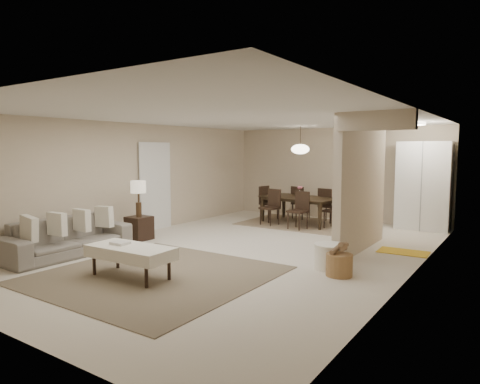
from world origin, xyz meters
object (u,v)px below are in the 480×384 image
Objects in this scene: round_pouf at (330,256)px; ottoman_bench at (131,252)px; pantry_cabinet at (424,186)px; sofa at (67,237)px; side_table at (139,228)px; dining_table at (299,210)px; wicker_basket at (339,265)px.

ottoman_bench is at bearing -136.69° from round_pouf.
round_pouf is at bearing -96.76° from pantry_cabinet.
sofa is (-4.80, -6.28, -0.72)m from pantry_cabinet.
dining_table is (1.95, 3.68, 0.10)m from side_table.
pantry_cabinet is 4.56m from round_pouf.
ottoman_bench is 0.69× the size of dining_table.
round_pouf is 0.26× the size of dining_table.
round_pouf is at bearing -66.64° from sofa.
round_pouf reaches higher than wicker_basket.
round_pouf is at bearing 2.05° from side_table.
ottoman_bench is (-2.79, -6.58, -0.66)m from pantry_cabinet.
side_table is 0.25× the size of dining_table.
sofa is 1.67× the size of ottoman_bench.
sofa reaches higher than round_pouf.
side_table is at bearing -135.92° from pantry_cabinet.
side_table is 4.17m from dining_table.
dining_table is at bearing 87.79° from ottoman_bench.
ottoman_bench is 3.42× the size of wicker_basket.
sofa is 5.72× the size of wicker_basket.
side_table is 4.50m from wicker_basket.
sofa is 4.48× the size of round_pouf.
wicker_basket is at bearing -47.84° from round_pouf.
round_pouf is (4.27, 1.83, -0.14)m from sofa.
dining_table is at bearing -161.81° from pantry_cabinet.
round_pouf is 4.20m from dining_table.
wicker_basket is (-0.25, -4.75, -0.88)m from pantry_cabinet.
pantry_cabinet is at bearing 44.08° from side_table.
pantry_cabinet is 3.03m from dining_table.
sofa is at bearing -100.87° from dining_table.
side_table is at bearing -177.95° from round_pouf.
ottoman_bench is at bearing -112.97° from pantry_cabinet.
pantry_cabinet reaches higher than sofa.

